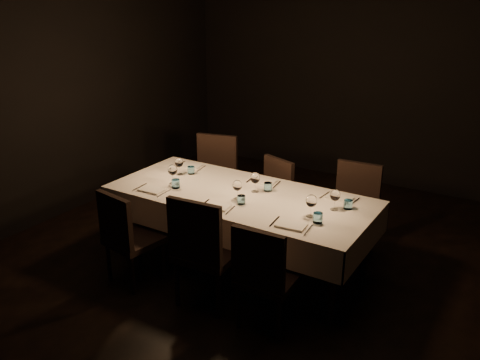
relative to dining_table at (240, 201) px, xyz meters
The scene contains 14 objects.
room 0.81m from the dining_table, ahead, with size 5.01×6.01×3.01m.
dining_table is the anchor object (origin of this frame).
chair_near_left 1.10m from the dining_table, 130.30° to the right, with size 0.50×0.50×0.91m.
place_setting_near_left 0.75m from the dining_table, 162.82° to the right, with size 0.36×0.42×0.20m.
chair_near_center 0.76m from the dining_table, 82.50° to the right, with size 0.53×0.53×1.02m.
place_setting_near_center 0.27m from the dining_table, 76.70° to the right, with size 0.34×0.41×0.18m.
chair_near_right 1.04m from the dining_table, 47.78° to the right, with size 0.46×0.46×0.92m.
place_setting_near_right 0.83m from the dining_table, 15.42° to the right, with size 0.37×0.42×0.20m.
chair_far_left 1.15m from the dining_table, 137.42° to the left, with size 0.58×0.58×1.00m.
place_setting_far_left 0.85m from the dining_table, 165.03° to the left, with size 0.35×0.41×0.19m.
chair_far_center 0.75m from the dining_table, 93.77° to the left, with size 0.53×0.53×0.88m.
place_setting_far_center 0.28m from the dining_table, 65.26° to the left, with size 0.36×0.41×0.19m.
chair_far_right 1.20m from the dining_table, 45.40° to the left, with size 0.48×0.48×0.95m.
place_setting_far_right 0.94m from the dining_table, 13.51° to the left, with size 0.35×0.41×0.19m.
Camera 1 is at (2.34, -3.78, 2.57)m, focal length 38.00 mm.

